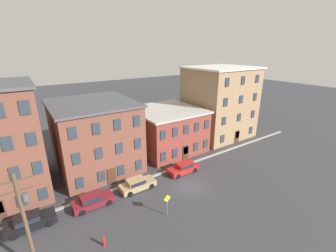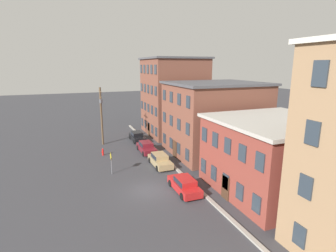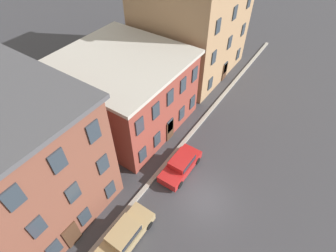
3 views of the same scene
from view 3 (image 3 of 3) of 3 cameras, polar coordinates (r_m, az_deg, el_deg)
ground_plane at (r=21.70m, az=7.94°, el=-15.59°), size 200.00×200.00×0.00m
kerb_strip at (r=22.79m, az=-2.16°, el=-10.12°), size 56.00×0.36×0.16m
apartment_far at (r=25.62m, az=-9.53°, el=7.66°), size 10.79×11.00×6.98m
apartment_annex at (r=32.38m, az=5.22°, el=22.74°), size 12.11×10.38×13.28m
car_tan at (r=19.71m, az=-9.24°, el=-22.14°), size 4.40×1.92×1.43m
car_red at (r=22.50m, az=2.82°, el=-8.31°), size 4.40×1.92×1.43m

